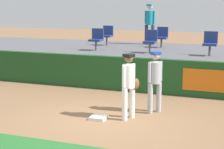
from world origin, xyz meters
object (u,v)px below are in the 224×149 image
seat_front_left (97,38)px  seat_front_right (210,42)px  seat_back_center (162,36)px  spectator_hooded (150,21)px  player_runner_visitor (155,78)px  seat_back_left (107,34)px  player_fielder_home (129,82)px  seat_front_center (150,40)px  first_base (99,118)px

seat_front_left → seat_front_right: size_ratio=1.00×
seat_back_center → spectator_hooded: size_ratio=0.48×
player_runner_visitor → seat_back_left: 6.47m
player_fielder_home → spectator_hooded: (-1.35, 7.15, 1.18)m
seat_back_center → seat_front_center: 1.80m
seat_front_left → seat_front_center: (2.14, -0.00, -0.00)m
first_base → player_fielder_home: 1.23m
seat_back_center → seat_front_center: (-0.02, -1.80, -0.00)m
player_runner_visitor → seat_back_center: (-1.06, 5.42, 0.65)m
seat_front_left → spectator_hooded: spectator_hooded is taller
first_base → seat_front_center: seat_front_center is taller
seat_back_left → seat_front_center: bearing=-36.9°
player_fielder_home → seat_back_center: bearing=-153.2°
seat_back_center → seat_back_left: (-2.41, -0.00, -0.00)m
seat_front_center → first_base: bearing=-91.6°
player_fielder_home → player_runner_visitor: size_ratio=1.01×
seat_front_left → seat_front_right: same height
first_base → seat_front_right: bearing=64.3°
first_base → seat_front_left: bearing=113.2°
player_runner_visitor → seat_front_right: bearing=-159.3°
seat_back_left → spectator_hooded: (1.64, 0.95, 0.55)m
first_base → seat_front_right: (2.26, 4.70, 1.59)m
player_fielder_home → seat_front_right: size_ratio=2.03×
player_runner_visitor → seat_front_center: bearing=-126.4°
player_fielder_home → seat_front_right: seat_front_right is taller
seat_front_left → seat_back_center: (2.16, 1.80, -0.00)m
seat_front_center → spectator_hooded: (-0.76, 2.75, 0.55)m
seat_front_right → seat_back_left: (-4.53, 1.80, -0.00)m
player_runner_visitor → seat_front_left: size_ratio=2.01×
player_fielder_home → spectator_hooded: bearing=-147.8°
seat_front_left → player_runner_visitor: bearing=-48.3°
seat_back_center → spectator_hooded: (-0.77, 0.95, 0.55)m
seat_front_left → seat_back_left: 1.82m
seat_back_left → spectator_hooded: 1.97m
player_runner_visitor → spectator_hooded: size_ratio=0.96×
first_base → seat_back_left: size_ratio=0.48×
spectator_hooded → player_runner_visitor: bearing=116.8°
first_base → seat_back_center: (0.15, 6.50, 1.58)m
first_base → spectator_hooded: 7.78m
player_fielder_home → seat_front_center: (-0.59, 4.40, 0.64)m
player_runner_visitor → seat_front_center: 3.83m
player_fielder_home → seat_back_left: bearing=-132.8°
first_base → seat_back_center: seat_back_center is taller
first_base → spectator_hooded: bearing=94.8°
player_fielder_home → seat_front_right: bearing=-177.8°
seat_front_left → seat_front_center: same height
seat_back_center → seat_back_left: same height
seat_back_left → spectator_hooded: size_ratio=0.48×
seat_front_left → seat_back_center: same height
seat_front_center → player_fielder_home: bearing=-82.3°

